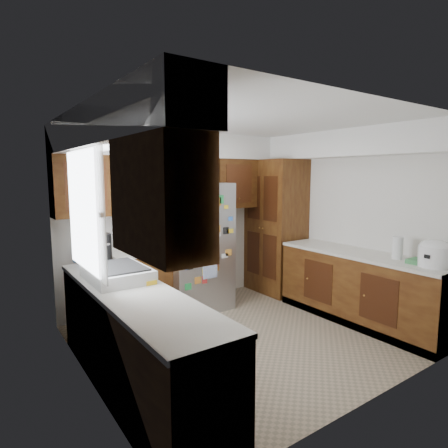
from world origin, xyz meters
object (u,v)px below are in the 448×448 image
at_px(pantry, 276,226).
at_px(fridge, 195,247).
at_px(rice_cooker, 435,253).
at_px(paper_towel, 398,248).

xyz_separation_m(pantry, fridge, (-1.50, 0.05, -0.17)).
relative_size(pantry, fridge, 1.19).
distance_m(pantry, fridge, 1.51).
bearing_deg(pantry, rice_cooker, -90.01).
distance_m(fridge, paper_towel, 2.63).
distance_m(pantry, paper_towel, 2.08).
bearing_deg(fridge, rice_cooker, -59.82).
bearing_deg(pantry, fridge, 177.95).
xyz_separation_m(pantry, paper_towel, (0.03, -2.08, -0.02)).
bearing_deg(paper_towel, fridge, 125.65).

